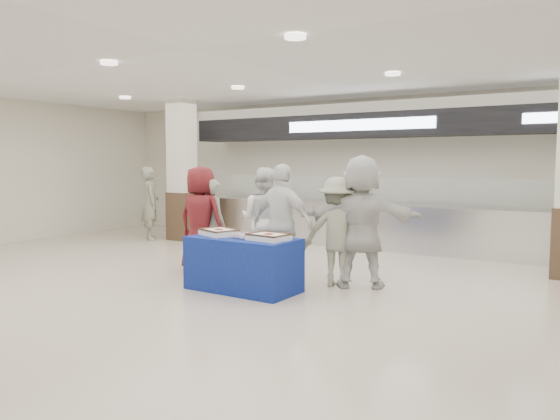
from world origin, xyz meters
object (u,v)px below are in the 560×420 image
Objects in this scene: soldier_a at (213,225)px; chef_tall at (264,220)px; civilian_white at (361,221)px; soldier_bg at (150,203)px; display_table at (243,264)px; cupcake_tray at (246,236)px; sheet_cake_left at (219,232)px; sheet_cake_right at (269,236)px; civilian_maroon at (201,219)px; chef_short at (283,224)px; soldier_b at (338,232)px.

chef_tall is at bearing -139.10° from soldier_a.
civilian_white is 6.37m from soldier_bg.
soldier_bg is (-3.53, 2.06, 0.08)m from soldier_a.
cupcake_tray is at bearing 1.27° from display_table.
chef_tall reaches higher than soldier_a.
sheet_cake_left is 1.19m from soldier_a.
civilian_maroon reaches higher than sheet_cake_right.
civilian_white is at bearing -153.28° from chef_short.
sheet_cake_left is 1.24m from chef_tall.
sheet_cake_right is at bearing -0.89° from display_table.
sheet_cake_right is 1.40m from civilian_white.
cupcake_tray is 0.68m from chef_short.
sheet_cake_left reaches higher than display_table.
civilian_maroon is 0.97× the size of chef_short.
civilian_white is (1.26, 1.07, 0.17)m from cupcake_tray.
display_table is at bearing -1.70° from sheet_cake_left.
cupcake_tray is 0.25× the size of soldier_a.
cupcake_tray is at bearing 105.82° from chef_tall.
soldier_bg is at bearing 146.02° from sheet_cake_left.
soldier_bg is at bearing 148.69° from cupcake_tray.
soldier_bg is (-4.30, 1.69, -0.01)m from chef_tall.
soldier_b is at bearing 161.83° from chef_tall.
chef_short is at bearing 69.84° from display_table.
civilian_white reaches higher than soldier_b.
display_table is 1.45m from soldier_b.
sheet_cake_right is 1.92m from soldier_a.
chef_tall is (-0.92, 1.27, 0.05)m from sheet_cake_right.
civilian_white is (0.32, 0.10, 0.16)m from soldier_b.
display_table is 1.63m from civilian_maroon.
soldier_a is at bearing 152.07° from sheet_cake_right.
sheet_cake_right is 0.69m from chef_short.
sheet_cake_left is at bearing 6.70° from civilian_white.
cupcake_tray is at bearing 28.57° from soldier_b.
soldier_a is at bearing -20.31° from civilian_white.
soldier_bg is at bearing -35.40° from civilian_maroon.
display_table is 0.81× the size of civilian_white.
sheet_cake_right is at bearing -171.70° from soldier_bg.
soldier_b reaches higher than display_table.
soldier_a is at bearing -4.65° from chef_short.
cupcake_tray is 1.35m from soldier_b.
chef_tall is (0.90, 0.52, -0.01)m from civilian_maroon.
cupcake_tray is (0.49, -0.01, -0.02)m from sheet_cake_left.
chef_tall is at bearing 92.06° from sheet_cake_left.
chef_short is (0.69, 0.63, 0.09)m from sheet_cake_left.
display_table is 0.61m from sheet_cake_right.
sheet_cake_right reaches higher than display_table.
chef_short is 0.82m from soldier_b.
civilian_maroon is at bearing 142.89° from sheet_cake_left.
soldier_a is at bearing -15.11° from soldier_b.
chef_tall reaches higher than soldier_b.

